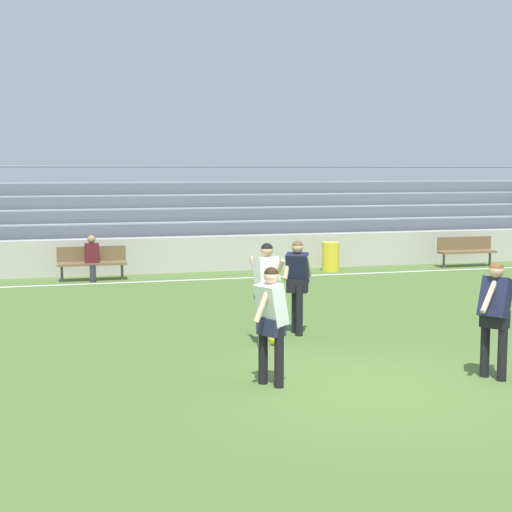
{
  "coord_description": "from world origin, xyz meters",
  "views": [
    {
      "loc": [
        -4.29,
        -9.47,
        2.92
      ],
      "look_at": [
        -0.21,
        5.15,
        1.24
      ],
      "focal_mm": 54.77,
      "sensor_mm": 36.0,
      "label": 1
    }
  ],
  "objects_px": {
    "bench_near_wall_gap": "(466,249)",
    "spectator_seated": "(92,255)",
    "player_dark_wide_right": "(297,279)",
    "player_white_wide_left": "(271,316)",
    "player_dark_deep_cover": "(495,310)",
    "trash_bin": "(331,257)",
    "soccer_ball": "(275,339)",
    "bleacher_stand": "(282,218)",
    "bench_near_bin": "(92,260)",
    "player_white_dropping_back": "(267,285)"
  },
  "relations": [
    {
      "from": "bench_near_wall_gap",
      "to": "player_dark_wide_right",
      "type": "height_order",
      "value": "player_dark_wide_right"
    },
    {
      "from": "player_dark_wide_right",
      "to": "player_dark_deep_cover",
      "type": "bearing_deg",
      "value": -64.63
    },
    {
      "from": "bleacher_stand",
      "to": "spectator_seated",
      "type": "xyz_separation_m",
      "value": [
        -6.45,
        -3.89,
        -0.63
      ]
    },
    {
      "from": "bench_near_bin",
      "to": "player_white_wide_left",
      "type": "height_order",
      "value": "player_white_wide_left"
    },
    {
      "from": "player_white_wide_left",
      "to": "bench_near_bin",
      "type": "bearing_deg",
      "value": 98.6
    },
    {
      "from": "player_dark_wide_right",
      "to": "player_dark_deep_cover",
      "type": "distance_m",
      "value": 3.96
    },
    {
      "from": "spectator_seated",
      "to": "soccer_ball",
      "type": "height_order",
      "value": "spectator_seated"
    },
    {
      "from": "player_white_wide_left",
      "to": "player_white_dropping_back",
      "type": "bearing_deg",
      "value": 75.04
    },
    {
      "from": "trash_bin",
      "to": "player_dark_wide_right",
      "type": "bearing_deg",
      "value": -114.89
    },
    {
      "from": "trash_bin",
      "to": "player_white_wide_left",
      "type": "height_order",
      "value": "player_white_wide_left"
    },
    {
      "from": "soccer_ball",
      "to": "player_white_dropping_back",
      "type": "bearing_deg",
      "value": -157.16
    },
    {
      "from": "player_dark_wide_right",
      "to": "player_white_wide_left",
      "type": "relative_size",
      "value": 1.03
    },
    {
      "from": "player_dark_wide_right",
      "to": "player_dark_deep_cover",
      "type": "relative_size",
      "value": 1.01
    },
    {
      "from": "bleacher_stand",
      "to": "player_dark_deep_cover",
      "type": "distance_m",
      "value": 15.34
    },
    {
      "from": "bench_near_bin",
      "to": "spectator_seated",
      "type": "bearing_deg",
      "value": -90.0
    },
    {
      "from": "player_dark_deep_cover",
      "to": "player_dark_wide_right",
      "type": "bearing_deg",
      "value": 115.37
    },
    {
      "from": "trash_bin",
      "to": "spectator_seated",
      "type": "xyz_separation_m",
      "value": [
        -6.79,
        -0.24,
        0.28
      ]
    },
    {
      "from": "trash_bin",
      "to": "soccer_ball",
      "type": "distance_m",
      "value": 9.78
    },
    {
      "from": "bench_near_wall_gap",
      "to": "player_white_dropping_back",
      "type": "distance_m",
      "value": 12.41
    },
    {
      "from": "player_white_dropping_back",
      "to": "player_dark_deep_cover",
      "type": "xyz_separation_m",
      "value": [
        2.49,
        -2.78,
        -0.05
      ]
    },
    {
      "from": "bleacher_stand",
      "to": "bench_near_bin",
      "type": "bearing_deg",
      "value": -149.7
    },
    {
      "from": "player_white_dropping_back",
      "to": "bleacher_stand",
      "type": "bearing_deg",
      "value": 71.44
    },
    {
      "from": "spectator_seated",
      "to": "trash_bin",
      "type": "bearing_deg",
      "value": 2.05
    },
    {
      "from": "bench_near_bin",
      "to": "player_dark_wide_right",
      "type": "bearing_deg",
      "value": -68.79
    },
    {
      "from": "bench_near_bin",
      "to": "player_white_dropping_back",
      "type": "distance_m",
      "value": 9.0
    },
    {
      "from": "bleacher_stand",
      "to": "spectator_seated",
      "type": "relative_size",
      "value": 17.31
    },
    {
      "from": "trash_bin",
      "to": "player_dark_deep_cover",
      "type": "distance_m",
      "value": 11.79
    },
    {
      "from": "trash_bin",
      "to": "player_dark_wide_right",
      "type": "relative_size",
      "value": 0.5
    },
    {
      "from": "player_white_wide_left",
      "to": "soccer_ball",
      "type": "relative_size",
      "value": 7.39
    },
    {
      "from": "bench_near_wall_gap",
      "to": "player_white_wide_left",
      "type": "distance_m",
      "value": 14.48
    },
    {
      "from": "bench_near_bin",
      "to": "bench_near_wall_gap",
      "type": "bearing_deg",
      "value": 0.0
    },
    {
      "from": "bench_near_bin",
      "to": "soccer_ball",
      "type": "height_order",
      "value": "bench_near_bin"
    },
    {
      "from": "spectator_seated",
      "to": "bench_near_bin",
      "type": "bearing_deg",
      "value": 90.0
    },
    {
      "from": "bench_near_wall_gap",
      "to": "spectator_seated",
      "type": "relative_size",
      "value": 1.49
    },
    {
      "from": "bench_near_wall_gap",
      "to": "soccer_ball",
      "type": "relative_size",
      "value": 8.18
    },
    {
      "from": "bench_near_wall_gap",
      "to": "player_dark_wide_right",
      "type": "distance_m",
      "value": 11.28
    },
    {
      "from": "trash_bin",
      "to": "player_dark_deep_cover",
      "type": "bearing_deg",
      "value": -99.92
    },
    {
      "from": "bench_near_wall_gap",
      "to": "spectator_seated",
      "type": "height_order",
      "value": "spectator_seated"
    },
    {
      "from": "bench_near_wall_gap",
      "to": "soccer_ball",
      "type": "distance_m",
      "value": 12.24
    },
    {
      "from": "player_white_dropping_back",
      "to": "player_dark_wide_right",
      "type": "bearing_deg",
      "value": 44.84
    },
    {
      "from": "soccer_ball",
      "to": "spectator_seated",
      "type": "bearing_deg",
      "value": 105.92
    },
    {
      "from": "trash_bin",
      "to": "player_dark_wide_right",
      "type": "height_order",
      "value": "player_dark_wide_right"
    },
    {
      "from": "player_dark_wide_right",
      "to": "bench_near_bin",
      "type": "bearing_deg",
      "value": 111.21
    },
    {
      "from": "bleacher_stand",
      "to": "player_dark_wide_right",
      "type": "bearing_deg",
      "value": -106.18
    },
    {
      "from": "trash_bin",
      "to": "bench_near_bin",
      "type": "bearing_deg",
      "value": -178.93
    },
    {
      "from": "spectator_seated",
      "to": "player_dark_wide_right",
      "type": "bearing_deg",
      "value": -68.5
    },
    {
      "from": "bench_near_wall_gap",
      "to": "spectator_seated",
      "type": "bearing_deg",
      "value": -179.4
    },
    {
      "from": "player_dark_wide_right",
      "to": "player_white_wide_left",
      "type": "xyz_separation_m",
      "value": [
        -1.41,
        -3.07,
        -0.04
      ]
    },
    {
      "from": "player_white_dropping_back",
      "to": "soccer_ball",
      "type": "distance_m",
      "value": 0.94
    },
    {
      "from": "trash_bin",
      "to": "player_white_dropping_back",
      "type": "height_order",
      "value": "player_white_dropping_back"
    }
  ]
}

